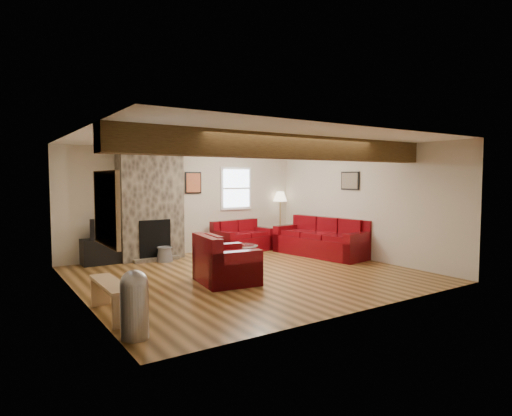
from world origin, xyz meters
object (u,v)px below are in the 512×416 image
(loveseat, at_px, (243,236))
(television, at_px, (108,228))
(floor_lamp, at_px, (280,199))
(tv_cabinet, at_px, (108,251))
(armchair_red, at_px, (227,258))
(sofa_three, at_px, (321,237))
(coffee_table, at_px, (238,255))

(loveseat, xyz_separation_m, television, (-3.18, 0.30, 0.38))
(loveseat, height_order, floor_lamp, floor_lamp)
(loveseat, bearing_deg, tv_cabinet, 166.21)
(armchair_red, xyz_separation_m, television, (-1.27, 2.86, 0.33))
(loveseat, relative_size, armchair_red, 1.37)
(sofa_three, height_order, armchair_red, sofa_three)
(sofa_three, relative_size, coffee_table, 2.70)
(television, bearing_deg, loveseat, -5.39)
(television, relative_size, floor_lamp, 0.52)
(coffee_table, height_order, floor_lamp, floor_lamp)
(loveseat, bearing_deg, television, 166.21)
(coffee_table, xyz_separation_m, floor_lamp, (2.36, 1.70, 1.03))
(television, distance_m, floor_lamp, 4.61)
(loveseat, relative_size, tv_cabinet, 1.32)
(sofa_three, bearing_deg, television, -121.73)
(sofa_three, distance_m, armchair_red, 3.32)
(sofa_three, relative_size, armchair_red, 2.18)
(armchair_red, height_order, floor_lamp, floor_lamp)
(loveseat, relative_size, coffee_table, 1.70)
(tv_cabinet, height_order, floor_lamp, floor_lamp)
(sofa_three, height_order, tv_cabinet, sofa_three)
(tv_cabinet, distance_m, floor_lamp, 4.68)
(armchair_red, relative_size, coffee_table, 1.24)
(coffee_table, bearing_deg, loveseat, 55.17)
(sofa_three, distance_m, floor_lamp, 2.00)
(loveseat, distance_m, armchair_red, 3.19)
(television, bearing_deg, coffee_table, -37.03)
(armchair_red, height_order, coffee_table, armchair_red)
(loveseat, height_order, tv_cabinet, loveseat)
(armchair_red, bearing_deg, loveseat, -29.29)
(floor_lamp, bearing_deg, armchair_red, -138.98)
(sofa_three, xyz_separation_m, floor_lamp, (0.17, 1.83, 0.80))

